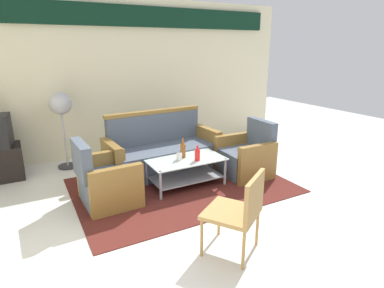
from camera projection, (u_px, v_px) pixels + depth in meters
name	position (u px, v px, depth m)	size (l,w,h in m)	color
ground_plane	(222.00, 215.00, 3.85)	(14.00, 14.00, 0.00)	silver
wall_back	(133.00, 73.00, 5.98)	(6.52, 0.19, 2.80)	beige
rug	(182.00, 185.00, 4.67)	(3.00, 2.12, 0.01)	#511E19
couch	(162.00, 153.00, 5.12)	(1.83, 0.82, 0.96)	#4C5666
armchair_left	(106.00, 182.00, 4.08)	(0.73, 0.79, 0.85)	#4C5666
armchair_right	(246.00, 157.00, 5.00)	(0.72, 0.78, 0.85)	#4C5666
coffee_table	(186.00, 168.00, 4.61)	(1.10, 0.60, 0.40)	silver
bottle_red	(197.00, 155.00, 4.48)	(0.08, 0.08, 0.22)	red
bottle_brown	(183.00, 150.00, 4.60)	(0.08, 0.08, 0.29)	brown
cup	(179.00, 156.00, 4.52)	(0.08, 0.08, 0.10)	silver
pedestal_fan	(61.00, 108.00, 5.10)	(0.36, 0.36, 1.27)	#2D2D33
wicker_chair	(240.00, 208.00, 3.01)	(0.67, 0.67, 0.84)	#AD844C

